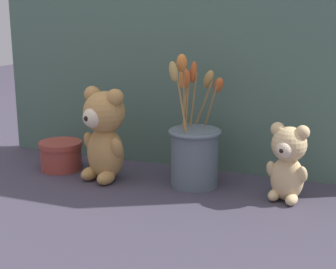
% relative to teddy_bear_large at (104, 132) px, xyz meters
% --- Properties ---
extents(ground_plane, '(4.00, 4.00, 0.00)m').
position_rel_teddy_bear_large_xyz_m(ground_plane, '(0.16, 0.01, -0.12)').
color(ground_plane, '#3D3847').
extents(backdrop_wall, '(1.10, 0.02, 0.72)m').
position_rel_teddy_bear_large_xyz_m(backdrop_wall, '(0.16, 0.18, 0.24)').
color(backdrop_wall, '#4C6B5B').
rests_on(backdrop_wall, ground).
extents(teddy_bear_large, '(0.13, 0.12, 0.23)m').
position_rel_teddy_bear_large_xyz_m(teddy_bear_large, '(0.00, 0.00, 0.00)').
color(teddy_bear_large, tan).
rests_on(teddy_bear_large, ground).
extents(teddy_bear_medium, '(0.10, 0.09, 0.18)m').
position_rel_teddy_bear_large_xyz_m(teddy_bear_medium, '(0.45, 0.02, -0.03)').
color(teddy_bear_medium, '#DBBC84').
rests_on(teddy_bear_medium, ground).
extents(flower_vase, '(0.13, 0.15, 0.32)m').
position_rel_teddy_bear_large_xyz_m(flower_vase, '(0.22, 0.05, -0.03)').
color(flower_vase, slate).
rests_on(flower_vase, ground).
extents(decorative_tin_tall, '(0.11, 0.11, 0.08)m').
position_rel_teddy_bear_large_xyz_m(decorative_tin_tall, '(-0.15, 0.03, -0.08)').
color(decorative_tin_tall, '#993D33').
rests_on(decorative_tin_tall, ground).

